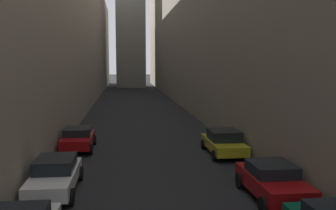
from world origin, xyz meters
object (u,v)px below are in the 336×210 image
object	(u,v)px
parked_car_left_far	(78,138)
parked_car_right_third	(272,181)
parked_car_right_far	(224,142)
parked_car_left_third	(55,175)

from	to	relation	value
parked_car_left_far	parked_car_right_third	world-z (taller)	parked_car_right_third
parked_car_right_third	parked_car_right_far	distance (m)	7.50
parked_car_right_far	parked_car_left_far	bearing A→B (deg)	75.82
parked_car_left_third	parked_car_right_far	xyz separation A→B (m)	(8.80, 5.72, -0.02)
parked_car_left_third	parked_car_left_far	xyz separation A→B (m)	(0.00, 7.94, -0.03)
parked_car_left_far	parked_car_right_third	bearing A→B (deg)	-137.85
parked_car_right_third	parked_car_right_far	xyz separation A→B (m)	(-0.00, 7.50, -0.01)
parked_car_right_third	parked_car_right_far	size ratio (longest dim) A/B	0.98
parked_car_left_third	parked_car_right_third	size ratio (longest dim) A/B	1.08
parked_car_left_third	parked_car_left_far	distance (m)	7.94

